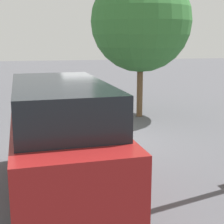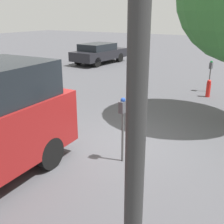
% 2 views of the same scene
% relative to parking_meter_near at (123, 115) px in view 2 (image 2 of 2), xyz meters
% --- Properties ---
extents(ground_plane, '(80.00, 80.00, 0.00)m').
position_rel_parking_meter_near_xyz_m(ground_plane, '(-0.75, -0.46, -1.11)').
color(ground_plane, '#4C4C51').
extents(parking_meter_near, '(0.21, 0.12, 1.51)m').
position_rel_parking_meter_near_xyz_m(parking_meter_near, '(0.00, 0.00, 0.00)').
color(parking_meter_near, '#4C4C4C').
rests_on(parking_meter_near, ground).
extents(parking_meter_far, '(0.21, 0.12, 1.34)m').
position_rel_parking_meter_near_xyz_m(parking_meter_far, '(-7.28, 0.22, -0.13)').
color(parking_meter_far, '#4C4C4C').
rests_on(parking_meter_far, ground).
extents(lamp_post, '(0.44, 0.44, 5.85)m').
position_rel_parking_meter_near_xyz_m(lamp_post, '(3.06, 1.81, 0.93)').
color(lamp_post, beige).
rests_on(lamp_post, ground).
extents(car_distant, '(4.29, 2.10, 1.34)m').
position_rel_parking_meter_near_xyz_m(car_distant, '(-10.96, -7.93, -0.39)').
color(car_distant, black).
rests_on(car_distant, ground).
extents(fire_hydrant, '(0.17, 0.17, 0.71)m').
position_rel_parking_meter_near_xyz_m(fire_hydrant, '(-6.42, 0.40, -0.76)').
color(fire_hydrant, red).
rests_on(fire_hydrant, ground).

